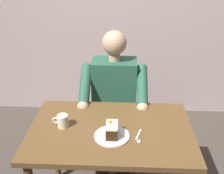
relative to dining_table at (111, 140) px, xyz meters
name	(u,v)px	position (x,y,z in m)	size (l,w,h in m)	color
dining_table	(111,140)	(0.00, 0.00, 0.00)	(1.05, 0.69, 0.73)	brown
chair	(115,107)	(0.00, -0.67, -0.14)	(0.42, 0.42, 0.90)	brown
seated_person	(114,103)	(0.00, -0.50, 0.00)	(0.53, 0.58, 1.22)	#275843
dessert_plate	(112,136)	(-0.01, 0.08, 0.10)	(0.22, 0.22, 0.01)	white
cake_slice	(112,130)	(-0.01, 0.08, 0.15)	(0.07, 0.12, 0.10)	#3A210D
coffee_cup	(62,121)	(0.31, -0.01, 0.14)	(0.11, 0.07, 0.09)	white
dessert_spoon	(139,138)	(-0.18, 0.10, 0.10)	(0.04, 0.14, 0.01)	silver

